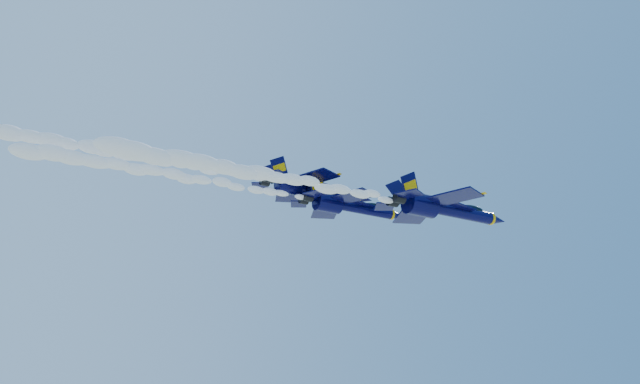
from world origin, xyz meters
TOP-DOWN VIEW (x-y plane):
  - jet_lead at (13.63, -12.38)m, footprint 20.04×16.44m
  - smoke_trail_jet_lead at (-13.31, -12.38)m, footprint 36.75×2.23m
  - jet_second at (5.37, -1.20)m, footprint 17.83×14.63m
  - smoke_trail_jet_second at (-20.63, -1.20)m, footprint 36.75×1.99m
  - jet_third at (0.32, 0.63)m, footprint 18.45×15.13m
  - smoke_trail_jet_third at (-25.94, 0.63)m, footprint 36.75×2.06m

SIDE VIEW (x-z plane):
  - smoke_trail_jet_lead at x=-13.31m, z-range 148.82..150.83m
  - jet_lead at x=13.63m, z-range 146.54..153.98m
  - smoke_trail_jet_second at x=-20.63m, z-range 151.37..153.16m
  - jet_second at x=5.37m, z-range 149.36..155.99m
  - smoke_trail_jet_third at x=-25.94m, z-range 153.78..155.63m
  - jet_third at x=0.32m, z-range 151.69..158.55m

